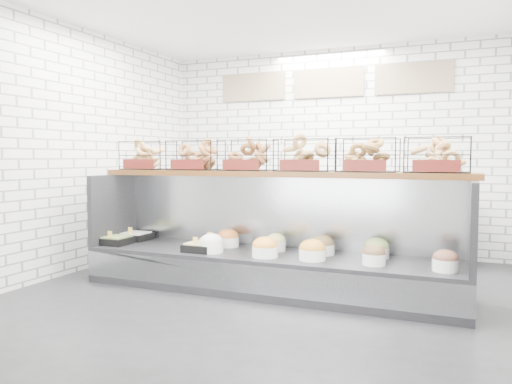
% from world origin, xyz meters
% --- Properties ---
extents(ground, '(5.50, 5.50, 0.00)m').
position_xyz_m(ground, '(0.00, 0.00, 0.00)').
color(ground, black).
rests_on(ground, ground).
extents(room_shell, '(5.02, 5.51, 3.01)m').
position_xyz_m(room_shell, '(0.00, 0.60, 2.06)').
color(room_shell, white).
rests_on(room_shell, ground).
extents(display_case, '(4.00, 0.90, 1.20)m').
position_xyz_m(display_case, '(0.00, 0.34, 0.33)').
color(display_case, black).
rests_on(display_case, ground).
extents(bagel_shelf, '(4.10, 0.50, 0.40)m').
position_xyz_m(bagel_shelf, '(0.00, 0.52, 1.40)').
color(bagel_shelf, '#48260F').
rests_on(bagel_shelf, display_case).
extents(prep_counter, '(4.00, 0.60, 1.20)m').
position_xyz_m(prep_counter, '(-0.01, 2.43, 0.47)').
color(prep_counter, '#93969B').
rests_on(prep_counter, ground).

